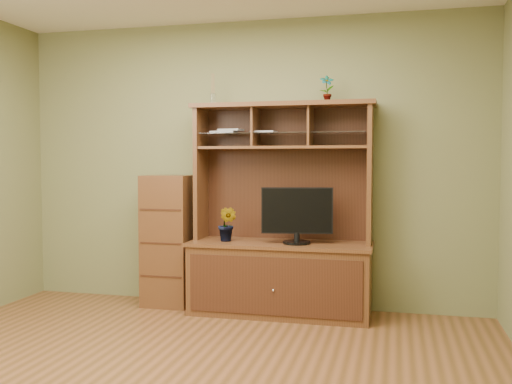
% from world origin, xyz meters
% --- Properties ---
extents(room, '(4.54, 4.04, 2.74)m').
position_xyz_m(room, '(0.00, 0.00, 1.35)').
color(room, brown).
rests_on(room, ground).
extents(media_hutch, '(1.66, 0.61, 1.90)m').
position_xyz_m(media_hutch, '(0.37, 1.73, 0.52)').
color(media_hutch, '#4B2A15').
rests_on(media_hutch, room).
extents(monitor, '(0.63, 0.24, 0.50)m').
position_xyz_m(monitor, '(0.53, 1.65, 0.91)').
color(monitor, black).
rests_on(monitor, media_hutch).
extents(orchid_plant, '(0.21, 0.19, 0.31)m').
position_xyz_m(orchid_plant, '(-0.10, 1.65, 0.81)').
color(orchid_plant, '#20501B').
rests_on(orchid_plant, media_hutch).
extents(top_plant, '(0.14, 0.11, 0.24)m').
position_xyz_m(top_plant, '(0.77, 1.80, 2.02)').
color(top_plant, '#3C6C25').
rests_on(top_plant, media_hutch).
extents(reed_diffuser, '(0.06, 0.06, 0.29)m').
position_xyz_m(reed_diffuser, '(-0.29, 1.81, 2.01)').
color(reed_diffuser, silver).
rests_on(reed_diffuser, media_hutch).
extents(magazines, '(0.61, 0.18, 0.04)m').
position_xyz_m(magazines, '(-0.04, 1.80, 1.65)').
color(magazines, '#A1A1A6').
rests_on(magazines, media_hutch).
extents(side_cabinet, '(0.44, 0.41, 1.24)m').
position_xyz_m(side_cabinet, '(-0.73, 1.78, 0.62)').
color(side_cabinet, '#4B2A15').
rests_on(side_cabinet, room).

